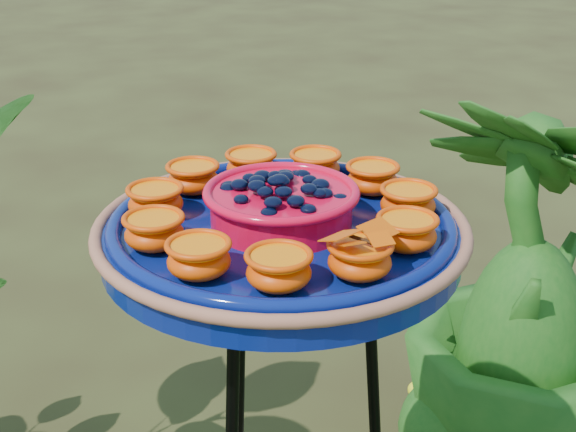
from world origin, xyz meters
The scene contains 2 objects.
feeder_dish centered at (0.04, 0.05, 0.95)m, with size 0.54×0.54×0.11m.
shrub_back_right centered at (0.76, 0.47, 0.48)m, with size 0.53×0.53×0.95m, color #195115.
Camera 1 is at (-0.26, -0.83, 1.37)m, focal length 50.00 mm.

